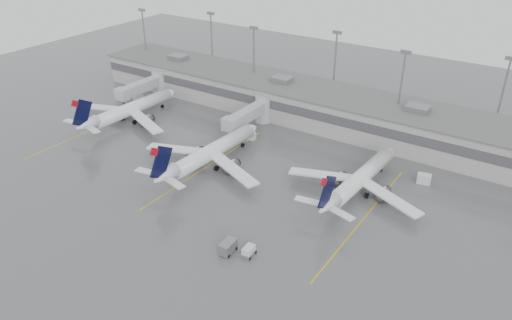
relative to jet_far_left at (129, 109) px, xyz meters
The scene contains 18 objects.
ground 57.67m from the jet_far_left, 32.98° to the right, with size 260.00×260.00×0.00m, color #525255.
terminal 55.15m from the jet_far_left, 28.88° to the left, with size 152.00×17.00×9.45m.
light_masts 58.82m from the jet_far_left, 33.86° to the left, with size 142.40×8.00×20.60m.
jet_bridge_left 16.09m from the jet_far_left, 116.62° to the left, with size 4.00×17.20×7.00m.
jet_bridge_right 31.30m from the jet_far_left, 27.35° to the left, with size 4.00×17.20×7.00m.
stand_markings 48.96m from the jet_far_left, ahead, with size 105.25×40.00×0.01m.
jet_far_left is the anchor object (origin of this frame).
jet_mid_left 32.13m from the jet_far_left, 13.22° to the right, with size 29.32×32.91×10.64m.
jet_mid_right 61.42m from the jet_far_left, ahead, with size 27.45×30.83×9.97m.
baggage_tug 60.86m from the jet_far_left, 26.29° to the right, with size 1.82×2.66×1.65m.
baggage_cart 58.56m from the jet_far_left, 28.73° to the right, with size 2.00×3.26×2.03m.
gse_uld_a 13.82m from the jet_far_left, 126.66° to the left, with size 2.49×1.66×1.77m, color silver.
gse_uld_b 32.21m from the jet_far_left, 15.04° to the left, with size 2.25×1.50×1.59m, color silver.
gse_uld_c 71.67m from the jet_far_left, ahead, with size 2.63×1.75×1.86m, color silver.
gse_loader 25.89m from the jet_far_left, 27.05° to the left, with size 2.02×3.23×2.02m, color slate.
cone_a 6.63m from the jet_far_left, 160.68° to the left, with size 0.47×0.47×0.75m, color #F95605.
cone_b 26.09m from the jet_far_left, 20.09° to the left, with size 0.44×0.44×0.70m, color #F95605.
cone_c 67.63m from the jet_far_left, ahead, with size 0.47×0.47×0.75m, color #F95605.
Camera 1 is at (41.86, -47.13, 50.93)m, focal length 35.00 mm.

